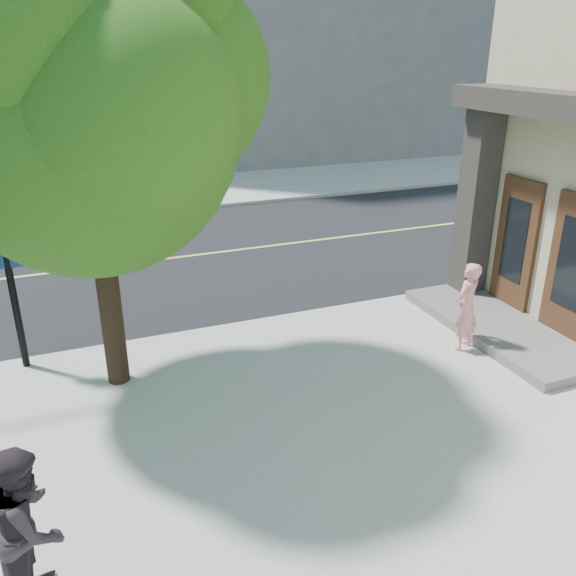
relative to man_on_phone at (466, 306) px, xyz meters
name	(u,v)px	position (x,y,z in m)	size (l,w,h in m)	color
sidewalk_ne	(275,142)	(5.35, 23.96, -0.86)	(29.00, 25.00, 0.12)	#AAAB9C
filler_ne	(279,2)	(5.85, 24.46, 6.20)	(18.00, 16.00, 14.00)	slate
man_on_phone	(466,306)	(0.00, 0.00, 0.00)	(0.58, 0.38, 1.59)	pink
pedestrian	(30,526)	(-7.01, -2.76, 0.06)	(0.84, 0.65, 1.72)	#2C2327
street_tree	(92,87)	(-5.70, 1.12, 3.69)	(5.24, 4.76, 6.95)	black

